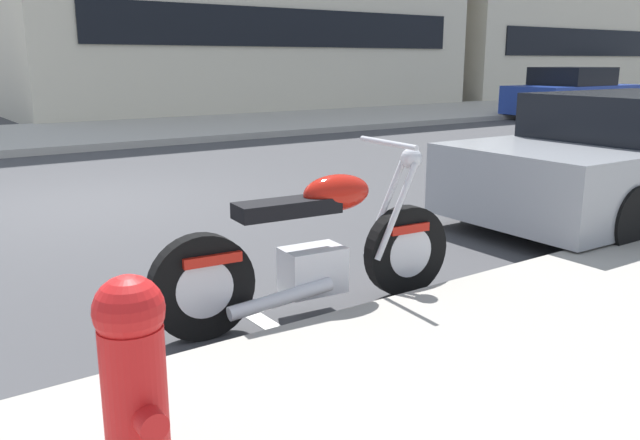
{
  "coord_description": "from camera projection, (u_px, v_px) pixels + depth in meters",
  "views": [
    {
      "loc": [
        -1.96,
        -7.7,
        1.64
      ],
      "look_at": [
        0.55,
        -4.12,
        0.57
      ],
      "focal_mm": 36.7,
      "sensor_mm": 36.0,
      "label": 1
    }
  ],
  "objects": [
    {
      "name": "ground_plane",
      "position": [
        79.0,
        205.0,
        7.61
      ],
      "size": [
        260.0,
        260.0,
        0.0
      ],
      "primitive_type": "plane",
      "color": "#3D3D3F"
    },
    {
      "name": "sidewalk_far_curb",
      "position": [
        417.0,
        113.0,
        19.91
      ],
      "size": [
        120.0,
        5.0,
        0.14
      ],
      "primitive_type": "cube",
      "color": "#ADA89E",
      "rests_on": "ground"
    },
    {
      "name": "parking_stall_stripe",
      "position": [
        241.0,
        307.0,
        4.45
      ],
      "size": [
        0.12,
        2.2,
        0.01
      ],
      "primitive_type": "cube",
      "color": "silver",
      "rests_on": "ground"
    },
    {
      "name": "parked_motorcycle",
      "position": [
        316.0,
        251.0,
        4.26
      ],
      "size": [
        2.17,
        0.62,
        1.12
      ],
      "rotation": [
        0.0,
        0.0,
        -0.09
      ],
      "color": "black",
      "rests_on": "ground"
    },
    {
      "name": "car_opposite_curb",
      "position": [
        572.0,
        95.0,
        18.92
      ],
      "size": [
        4.18,
        1.93,
        1.45
      ],
      "rotation": [
        0.0,
        0.0,
        3.14
      ],
      "color": "navy",
      "rests_on": "ground"
    },
    {
      "name": "fire_hydrant",
      "position": [
        134.0,
        383.0,
        2.22
      ],
      "size": [
        0.24,
        0.36,
        0.82
      ],
      "color": "red",
      "rests_on": "sidewalk_near_curb"
    },
    {
      "name": "townhouse_near_left",
      "position": [
        640.0,
        18.0,
        39.67
      ],
      "size": [
        11.1,
        11.51,
        8.31
      ],
      "color": "tan",
      "rests_on": "ground"
    }
  ]
}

